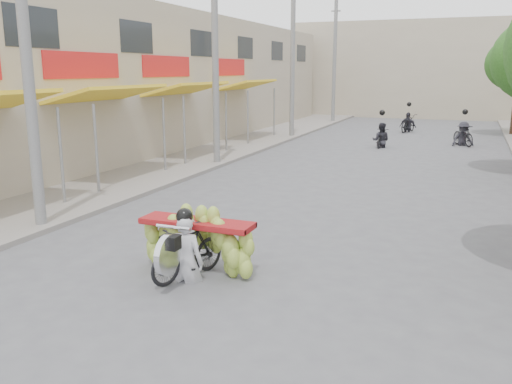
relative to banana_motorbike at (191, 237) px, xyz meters
name	(u,v)px	position (x,y,z in m)	size (l,w,h in m)	color
ground	(193,328)	(0.94, -1.73, -0.70)	(120.00, 120.00, 0.00)	#55555A
sidewalk_left	(214,150)	(-6.06, 13.27, -0.64)	(4.00, 60.00, 0.12)	gray
shophouse_row_left	(100,81)	(-11.05, 12.25, 2.30)	(9.77, 40.00, 6.00)	tan
far_building	(429,70)	(0.94, 36.27, 2.80)	(20.00, 6.00, 7.00)	tan
utility_pole_near	(25,41)	(-4.46, 1.27, 3.33)	(0.60, 0.24, 8.00)	slate
utility_pole_mid	(215,54)	(-4.46, 10.27, 3.33)	(0.60, 0.24, 8.00)	slate
utility_pole_far	(293,59)	(-4.46, 19.27, 3.33)	(0.60, 0.24, 8.00)	slate
utility_pole_back	(334,61)	(-4.46, 28.27, 3.33)	(0.60, 0.24, 8.00)	slate
banana_motorbike	(191,237)	(0.00, 0.00, 0.00)	(2.20, 1.81, 2.08)	black
bg_motorbike_a	(381,130)	(0.47, 17.30, 0.08)	(0.80, 1.44, 1.95)	black
bg_motorbike_b	(464,128)	(3.95, 19.19, 0.15)	(1.30, 1.71, 1.95)	black
bg_motorbike_c	(408,119)	(0.90, 24.19, 0.08)	(1.08, 1.87, 1.95)	black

